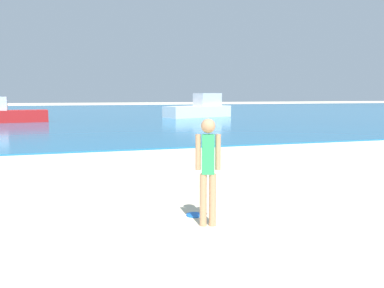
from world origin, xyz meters
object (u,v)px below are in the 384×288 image
frisbee (194,215)px  boat_near (4,114)px  person_standing (208,166)px  boat_far (200,109)px

frisbee → boat_near: bearing=104.6°
person_standing → boat_far: boat_far is taller
boat_near → boat_far: 14.99m
person_standing → frisbee: (-0.05, 0.53, -0.90)m
person_standing → boat_far: size_ratio=0.26×
frisbee → boat_far: (8.64, 26.01, 0.74)m
boat_far → person_standing: bearing=51.2°
boat_near → frisbee: bearing=-81.4°
person_standing → boat_far: (8.60, 26.54, -0.16)m
boat_far → frisbee: bearing=50.8°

